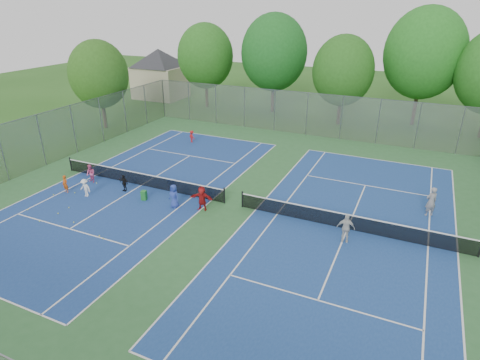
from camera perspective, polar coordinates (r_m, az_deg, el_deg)
name	(u,v)px	position (r m, az deg, el deg)	size (l,w,h in m)	color
ground	(233,205)	(24.90, -0.96, -3.58)	(120.00, 120.00, 0.00)	#28591B
court_pad	(233,205)	(24.89, -0.96, -3.57)	(32.00, 32.00, 0.01)	#2F6333
court_left	(141,185)	(28.33, -13.85, -0.74)	(10.97, 23.77, 0.01)	navy
court_right	(347,229)	(23.12, 15.02, -6.76)	(10.97, 23.77, 0.01)	navy
net_left	(141,179)	(28.16, -13.93, 0.08)	(12.87, 0.10, 0.91)	black
net_right	(348,222)	(22.90, 15.13, -5.81)	(12.87, 0.10, 0.91)	black
fence_north	(307,114)	(38.36, 9.50, 9.23)	(32.00, 0.10, 4.00)	gray
fence_west	(41,141)	(33.77, -26.41, 5.04)	(32.00, 0.10, 4.00)	gray
house	(159,65)	(54.58, -11.44, 15.75)	(11.03, 11.03, 7.30)	#B7A88C
tree_nw	(205,56)	(48.42, -4.94, 17.14)	(6.40, 6.40, 9.58)	#443326
tree_nl	(274,53)	(45.92, 4.86, 17.60)	(7.20, 7.20, 10.69)	#443326
tree_nc	(343,71)	(42.05, 14.45, 14.82)	(6.00, 6.00, 8.85)	#443326
tree_nr	(424,53)	(44.14, 24.75, 16.03)	(7.60, 7.60, 11.42)	#443326
tree_side_w	(99,74)	(41.84, -19.46, 13.98)	(5.60, 5.60, 8.47)	#443326
ball_crate	(171,181)	(28.15, -9.73, -0.21)	(0.37, 0.37, 0.32)	blue
ball_hopper	(144,195)	(26.12, -13.50, -2.14)	(0.32, 0.32, 0.63)	#23822C
student_a	(65,184)	(28.67, -23.60, -0.53)	(0.44, 0.29, 1.20)	#C64C12
student_b	(91,174)	(29.61, -20.47, 0.84)	(0.64, 0.50, 1.31)	#DF5690
student_c	(85,188)	(27.58, -21.16, -1.06)	(0.78, 0.45, 1.21)	white
student_d	(124,183)	(27.58, -16.17, -0.42)	(0.68, 0.28, 1.15)	black
student_e	(174,196)	(24.65, -9.37, -2.27)	(0.73, 0.47, 1.49)	#2A3F9B
student_f	(202,198)	(24.12, -5.44, -2.59)	(1.43, 0.46, 1.54)	#A61719
child_far_baseline	(192,136)	(36.33, -6.86, 6.17)	(0.70, 0.40, 1.09)	#B2191B
instructor	(431,202)	(25.81, 25.53, -2.80)	(0.66, 0.44, 1.82)	gray
teen_court_b	(346,228)	(21.63, 14.79, -6.61)	(0.93, 0.39, 1.58)	beige
tennis_ball_0	(173,205)	(25.17, -9.47, -3.53)	(0.07, 0.07, 0.07)	#B3D230
tennis_ball_1	(54,195)	(28.80, -24.99, -1.93)	(0.07, 0.07, 0.07)	#B4CC2F
tennis_ball_2	(40,221)	(25.75, -26.61, -5.28)	(0.07, 0.07, 0.07)	#CAE936
tennis_ball_3	(58,214)	(26.17, -24.45, -4.38)	(0.07, 0.07, 0.07)	yellow
tennis_ball_4	(103,239)	(22.67, -18.88, -7.89)	(0.07, 0.07, 0.07)	gold
tennis_ball_5	(99,236)	(22.94, -19.36, -7.55)	(0.07, 0.07, 0.07)	gold
tennis_ball_6	(69,208)	(26.62, -23.15, -3.67)	(0.07, 0.07, 0.07)	yellow
tennis_ball_7	(28,210)	(27.46, -27.93, -3.76)	(0.07, 0.07, 0.07)	#D0EA36
tennis_ball_8	(75,193)	(28.52, -22.44, -1.72)	(0.07, 0.07, 0.07)	#D1EA36
tennis_ball_9	(97,183)	(29.49, -19.72, -0.45)	(0.07, 0.07, 0.07)	yellow
tennis_ball_10	(74,223)	(24.80, -22.55, -5.61)	(0.07, 0.07, 0.07)	#C9DD33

